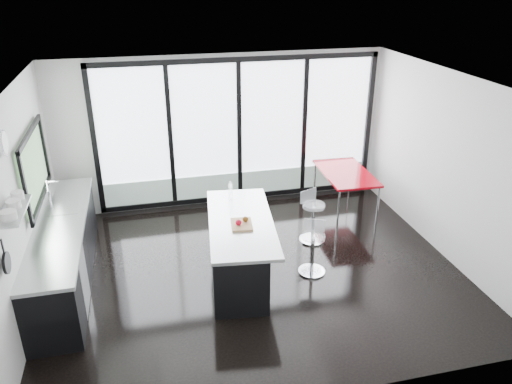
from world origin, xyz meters
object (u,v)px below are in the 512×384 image
object	(u,v)px
red_table	(345,191)
island	(236,247)
bar_stool_far	(313,222)
bar_stool_near	(313,254)

from	to	relation	value
red_table	island	bearing A→B (deg)	-145.96
island	bar_stool_far	distance (m)	1.56
red_table	bar_stool_far	bearing A→B (deg)	-135.28
island	red_table	size ratio (longest dim) A/B	1.57
bar_stool_near	bar_stool_far	bearing A→B (deg)	93.98
bar_stool_near	red_table	distance (m)	2.22
island	bar_stool_far	bearing A→B (deg)	24.97
island	bar_stool_far	size ratio (longest dim) A/B	3.35
bar_stool_far	bar_stool_near	bearing A→B (deg)	-131.59
island	bar_stool_near	bearing A→B (deg)	-12.16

